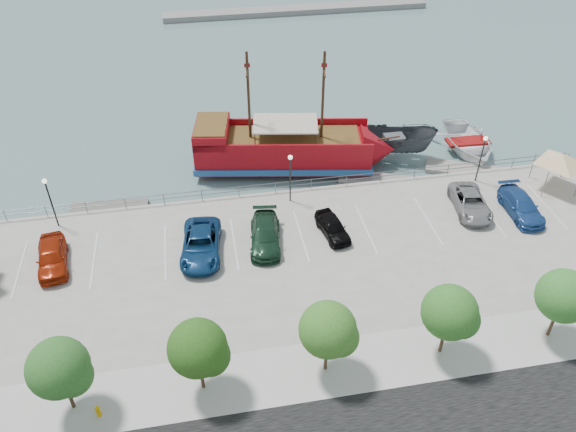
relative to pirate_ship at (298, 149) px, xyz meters
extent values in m
plane|color=slate|center=(-1.85, -12.76, -1.90)|extent=(160.00, 160.00, 0.00)
cube|color=#B9B8B0|center=(-1.85, -22.76, -0.89)|extent=(100.00, 4.00, 0.05)
cylinder|color=#5A5F64|center=(-1.85, -4.96, 0.05)|extent=(50.00, 0.06, 0.06)
cylinder|color=#5A5F64|center=(-1.85, -4.96, -0.35)|extent=(50.00, 0.06, 0.06)
cube|color=gray|center=(8.15, 42.24, -1.50)|extent=(40.00, 3.00, 0.80)
cube|color=maroon|center=(-1.28, 0.22, -0.09)|extent=(15.88, 7.32, 2.48)
cube|color=#1F4F90|center=(-1.28, 0.22, -0.90)|extent=(16.21, 7.65, 0.57)
cone|color=maroon|center=(7.00, -1.21, -0.09)|extent=(3.80, 5.04, 4.59)
cube|color=maroon|center=(-7.40, 1.28, 1.82)|extent=(3.64, 5.20, 1.34)
cube|color=brown|center=(-7.40, 1.28, 2.54)|extent=(3.39, 4.79, 0.11)
cube|color=brown|center=(-0.81, 0.14, 1.20)|extent=(12.96, 6.26, 0.14)
cube|color=maroon|center=(-0.89, 2.48, 1.49)|extent=(15.10, 2.80, 0.67)
cube|color=maroon|center=(-1.67, -2.04, 1.49)|extent=(15.10, 2.80, 0.67)
cylinder|color=#382111|center=(2.01, -0.35, 5.07)|extent=(0.27, 0.27, 7.84)
cylinder|color=#382111|center=(-4.11, 0.71, 5.07)|extent=(0.27, 0.27, 7.84)
cylinder|color=#382111|center=(2.01, -0.35, 7.46)|extent=(0.62, 2.85, 0.13)
cylinder|color=#382111|center=(-4.11, 0.71, 7.46)|extent=(0.62, 2.85, 0.13)
cube|color=beige|center=(-1.09, 0.19, 2.59)|extent=(6.08, 4.52, 0.11)
cylinder|color=#382111|center=(7.66, -1.33, 1.06)|extent=(2.37, 0.56, 0.57)
imported|color=#393E43|center=(9.02, 0.15, -0.43)|extent=(8.11, 4.98, 2.94)
imported|color=white|center=(16.25, -0.14, -1.08)|extent=(5.97, 8.14, 1.64)
cube|color=#666259|center=(-16.45, -3.56, -1.73)|extent=(6.39, 2.33, 0.36)
cube|color=gray|center=(6.46, -3.56, -1.71)|extent=(6.90, 4.32, 0.38)
cube|color=gray|center=(14.82, -3.56, -1.70)|extent=(7.52, 4.93, 0.42)
cylinder|color=slate|center=(18.90, -6.61, 0.25)|extent=(0.08, 0.08, 2.32)
cylinder|color=slate|center=(21.60, -7.05, 0.25)|extent=(0.08, 0.08, 2.32)
cylinder|color=slate|center=(18.46, -9.31, 0.25)|extent=(0.08, 0.08, 2.32)
pyramid|color=white|center=(20.03, -8.18, 2.31)|extent=(5.08, 5.08, 0.95)
cylinder|color=#EBB203|center=(-15.43, -23.56, -0.59)|extent=(0.26, 0.26, 0.64)
sphere|color=#EBB203|center=(-15.43, -23.56, -0.25)|extent=(0.28, 0.28, 0.28)
cylinder|color=black|center=(-19.85, -6.26, 1.10)|extent=(0.12, 0.12, 4.00)
sphere|color=#FFF2CC|center=(-19.85, -6.26, 3.20)|extent=(0.36, 0.36, 0.36)
cylinder|color=black|center=(-1.85, -6.26, 1.10)|extent=(0.12, 0.12, 4.00)
sphere|color=#FFF2CC|center=(-1.85, -6.26, 3.20)|extent=(0.36, 0.36, 0.36)
cylinder|color=black|center=(14.15, -6.26, 1.10)|extent=(0.12, 0.12, 4.00)
sphere|color=#FFF2CC|center=(14.15, -6.26, 3.20)|extent=(0.36, 0.36, 0.36)
cylinder|color=#473321|center=(-16.85, -22.76, 0.20)|extent=(0.20, 0.20, 2.20)
sphere|color=#26561F|center=(-16.85, -22.76, 2.50)|extent=(3.20, 3.20, 3.20)
sphere|color=#26561F|center=(-16.25, -23.06, 2.10)|extent=(2.20, 2.20, 2.20)
cylinder|color=#473321|center=(-9.85, -22.76, 0.20)|extent=(0.20, 0.20, 2.20)
sphere|color=#224B14|center=(-9.85, -22.76, 2.50)|extent=(3.20, 3.20, 3.20)
sphere|color=#224B14|center=(-9.25, -23.06, 2.10)|extent=(2.20, 2.20, 2.20)
cylinder|color=#473321|center=(-2.85, -22.76, 0.20)|extent=(0.20, 0.20, 2.20)
sphere|color=#336520|center=(-2.85, -22.76, 2.50)|extent=(3.20, 3.20, 3.20)
sphere|color=#336520|center=(-2.25, -23.06, 2.10)|extent=(2.20, 2.20, 2.20)
cylinder|color=#473321|center=(4.15, -22.76, 0.20)|extent=(0.20, 0.20, 2.20)
sphere|color=#2B6120|center=(4.15, -22.76, 2.50)|extent=(3.20, 3.20, 3.20)
sphere|color=#2B6120|center=(4.75, -23.06, 2.10)|extent=(2.20, 2.20, 2.20)
cylinder|color=#473321|center=(11.15, -22.76, 0.20)|extent=(0.20, 0.20, 2.20)
sphere|color=#2E6826|center=(11.15, -22.76, 2.50)|extent=(3.20, 3.20, 3.20)
sphere|color=#2E6826|center=(11.75, -23.06, 2.10)|extent=(2.20, 2.20, 2.20)
imported|color=#972208|center=(-19.50, -10.84, -0.08)|extent=(2.61, 5.06, 1.65)
imported|color=navy|center=(-9.25, -11.39, -0.09)|extent=(3.34, 6.11, 1.62)
imported|color=#173723|center=(-4.59, -11.11, -0.13)|extent=(2.88, 5.57, 1.54)
imported|color=black|center=(0.49, -10.98, -0.22)|extent=(2.30, 4.25, 1.37)
imported|color=gray|center=(11.83, -10.04, -0.17)|extent=(3.13, 5.54, 1.46)
imported|color=#214988|center=(15.51, -11.16, -0.15)|extent=(2.29, 5.25, 1.50)
camera|label=1|loc=(-8.56, -42.20, 25.97)|focal=35.00mm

